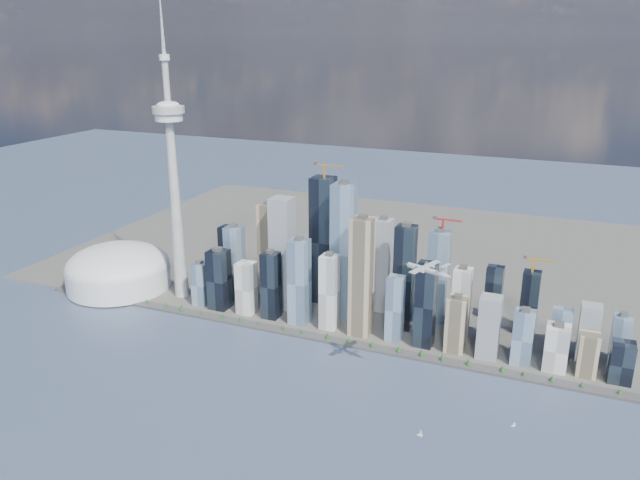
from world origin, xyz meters
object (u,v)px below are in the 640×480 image
at_px(needle_tower, 173,177).
at_px(sailboat_east, 514,425).
at_px(airplane, 427,270).
at_px(dome_stadium, 118,269).
at_px(sailboat_west, 420,433).

bearing_deg(needle_tower, sailboat_east, -16.52).
relative_size(needle_tower, sailboat_east, 68.07).
height_order(needle_tower, airplane, needle_tower).
relative_size(needle_tower, airplane, 8.37).
relative_size(dome_stadium, sailboat_west, 18.69).
bearing_deg(sailboat_west, needle_tower, 162.88).
height_order(needle_tower, sailboat_east, needle_tower).
distance_m(needle_tower, sailboat_west, 630.60).
distance_m(needle_tower, sailboat_east, 702.15).
distance_m(sailboat_west, sailboat_east, 125.32).
xyz_separation_m(needle_tower, dome_stadium, (-140.00, -10.00, -196.40)).
bearing_deg(sailboat_east, needle_tower, 148.02).
relative_size(needle_tower, dome_stadium, 2.75).
xyz_separation_m(needle_tower, sailboat_east, (634.93, -188.33, -233.24)).
xyz_separation_m(dome_stadium, sailboat_east, (774.93, -178.33, -36.84)).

